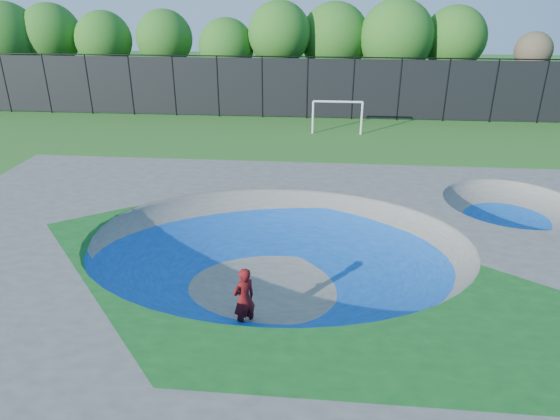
# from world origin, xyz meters

# --- Properties ---
(ground) EXTENTS (120.00, 120.00, 0.00)m
(ground) POSITION_xyz_m (0.00, 0.00, 0.00)
(ground) COLOR #27631B
(ground) RESTS_ON ground
(skate_deck) EXTENTS (22.00, 14.00, 1.50)m
(skate_deck) POSITION_xyz_m (0.00, 0.00, 0.75)
(skate_deck) COLOR gray
(skate_deck) RESTS_ON ground
(skater) EXTENTS (0.75, 0.74, 1.75)m
(skater) POSITION_xyz_m (-0.64, -2.06, 0.87)
(skater) COLOR #BA100E
(skater) RESTS_ON ground
(skateboard) EXTENTS (0.74, 0.66, 0.05)m
(skateboard) POSITION_xyz_m (-0.64, -2.06, 0.03)
(skateboard) COLOR black
(skateboard) RESTS_ON ground
(soccer_goal) EXTENTS (3.01, 0.12, 1.99)m
(soccer_goal) POSITION_xyz_m (1.96, 17.17, 1.38)
(soccer_goal) COLOR white
(soccer_goal) RESTS_ON ground
(fence) EXTENTS (48.09, 0.09, 4.04)m
(fence) POSITION_xyz_m (0.00, 21.00, 2.10)
(fence) COLOR black
(fence) RESTS_ON ground
(treeline) EXTENTS (52.61, 6.41, 7.90)m
(treeline) POSITION_xyz_m (-0.25, 26.16, 4.81)
(treeline) COLOR #483424
(treeline) RESTS_ON ground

